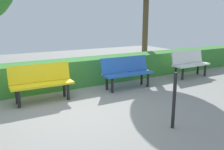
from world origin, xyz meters
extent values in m
plane|color=gray|center=(0.00, 0.00, 0.00)|extent=(19.29, 19.29, 0.00)
cube|color=white|center=(-4.74, -0.88, 0.41)|extent=(1.38, 0.43, 0.05)
cube|color=white|center=(-4.74, -1.07, 0.65)|extent=(1.38, 0.14, 0.42)
cylinder|color=black|center=(-5.28, -0.74, 0.20)|extent=(0.07, 0.07, 0.39)
cylinder|color=black|center=(-5.28, -1.04, 0.20)|extent=(0.07, 0.07, 0.39)
cylinder|color=black|center=(-4.21, -0.73, 0.20)|extent=(0.07, 0.07, 0.39)
cylinder|color=black|center=(-4.20, -1.03, 0.20)|extent=(0.07, 0.07, 0.39)
cube|color=blue|center=(-2.19, -0.83, 0.41)|extent=(1.47, 0.46, 0.05)
cube|color=blue|center=(-2.20, -1.02, 0.65)|extent=(1.46, 0.18, 0.42)
cylinder|color=black|center=(-2.77, -0.66, 0.20)|extent=(0.07, 0.07, 0.39)
cylinder|color=black|center=(-2.77, -0.96, 0.20)|extent=(0.07, 0.07, 0.39)
cylinder|color=black|center=(-1.61, -0.69, 0.20)|extent=(0.07, 0.07, 0.39)
cylinder|color=black|center=(-1.62, -0.99, 0.20)|extent=(0.07, 0.07, 0.39)
cube|color=yellow|center=(0.12, -0.90, 0.41)|extent=(1.41, 0.45, 0.05)
cube|color=yellow|center=(0.12, -1.09, 0.65)|extent=(1.40, 0.14, 0.42)
cylinder|color=black|center=(-0.43, -0.74, 0.20)|extent=(0.07, 0.07, 0.39)
cylinder|color=black|center=(-0.43, -1.04, 0.20)|extent=(0.07, 0.07, 0.39)
cylinder|color=black|center=(0.67, -0.76, 0.20)|extent=(0.07, 0.07, 0.39)
cylinder|color=black|center=(0.67, -1.06, 0.20)|extent=(0.07, 0.07, 0.39)
cube|color=#387F33|center=(-1.09, -1.86, 0.38)|extent=(15.29, 0.75, 0.76)
cylinder|color=brown|center=(-4.66, -3.27, 1.57)|extent=(0.23, 0.23, 3.14)
cylinder|color=black|center=(-1.51, 1.60, 0.50)|extent=(0.06, 0.06, 1.00)
camera|label=1|loc=(1.32, 4.35, 1.85)|focal=37.36mm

